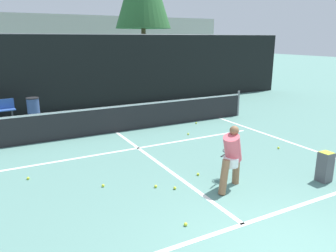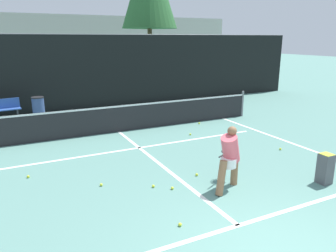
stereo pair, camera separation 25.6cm
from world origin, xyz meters
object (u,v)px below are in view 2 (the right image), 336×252
at_px(ball_hopper, 325,168).
at_px(player_practicing, 229,156).
at_px(parked_car, 118,83).
at_px(trash_bin, 38,108).
at_px(courtside_bench, 2,109).

bearing_deg(ball_hopper, player_practicing, 160.49).
height_order(player_practicing, parked_car, player_practicing).
xyz_separation_m(ball_hopper, parked_car, (-0.06, 14.96, 0.18)).
distance_m(ball_hopper, parked_car, 14.96).
xyz_separation_m(player_practicing, trash_bin, (-3.06, 8.88, -0.30)).
bearing_deg(ball_hopper, parked_car, 90.25).
relative_size(trash_bin, parked_car, 0.20).
bearing_deg(trash_bin, courtside_bench, 169.07).
xyz_separation_m(player_practicing, ball_hopper, (2.14, -0.76, -0.38)).
distance_m(courtside_bench, trash_bin, 1.39).
height_order(player_practicing, trash_bin, player_practicing).
distance_m(player_practicing, ball_hopper, 2.30).
relative_size(courtside_bench, trash_bin, 1.61).
distance_m(trash_bin, parked_car, 7.40).
height_order(courtside_bench, parked_car, parked_car).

